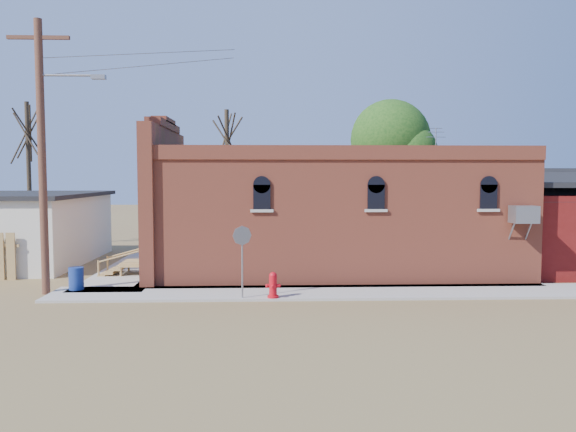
{
  "coord_description": "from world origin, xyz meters",
  "views": [
    {
      "loc": [
        -0.79,
        -17.56,
        3.93
      ],
      "look_at": [
        -0.02,
        3.84,
        2.4
      ],
      "focal_mm": 35.0,
      "sensor_mm": 36.0,
      "label": 1
    }
  ],
  "objects_px": {
    "utility_pole": "(43,150)",
    "trash_barrel": "(76,278)",
    "stop_sign": "(242,242)",
    "fire_hydrant": "(273,285)",
    "brick_bar": "(327,215)"
  },
  "relations": [
    {
      "from": "utility_pole",
      "to": "trash_barrel",
      "type": "distance_m",
      "value": 4.4
    },
    {
      "from": "stop_sign",
      "to": "fire_hydrant",
      "type": "bearing_deg",
      "value": -0.73
    },
    {
      "from": "brick_bar",
      "to": "trash_barrel",
      "type": "relative_size",
      "value": 21.62
    },
    {
      "from": "utility_pole",
      "to": "stop_sign",
      "type": "height_order",
      "value": "utility_pole"
    },
    {
      "from": "fire_hydrant",
      "to": "stop_sign",
      "type": "height_order",
      "value": "stop_sign"
    },
    {
      "from": "utility_pole",
      "to": "stop_sign",
      "type": "xyz_separation_m",
      "value": [
        6.54,
        -1.2,
        -2.93
      ]
    },
    {
      "from": "brick_bar",
      "to": "trash_barrel",
      "type": "bearing_deg",
      "value": -155.93
    },
    {
      "from": "stop_sign",
      "to": "utility_pole",
      "type": "bearing_deg",
      "value": 169.11
    },
    {
      "from": "stop_sign",
      "to": "trash_barrel",
      "type": "relative_size",
      "value": 3.03
    },
    {
      "from": "brick_bar",
      "to": "stop_sign",
      "type": "xyz_separation_m",
      "value": [
        -3.25,
        -5.49,
        -0.49
      ]
    },
    {
      "from": "fire_hydrant",
      "to": "stop_sign",
      "type": "relative_size",
      "value": 0.36
    },
    {
      "from": "brick_bar",
      "to": "trash_barrel",
      "type": "height_order",
      "value": "brick_bar"
    },
    {
      "from": "stop_sign",
      "to": "trash_barrel",
      "type": "xyz_separation_m",
      "value": [
        -5.7,
        1.5,
        -1.39
      ]
    },
    {
      "from": "brick_bar",
      "to": "fire_hydrant",
      "type": "distance_m",
      "value": 6.23
    },
    {
      "from": "stop_sign",
      "to": "trash_barrel",
      "type": "height_order",
      "value": "stop_sign"
    }
  ]
}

